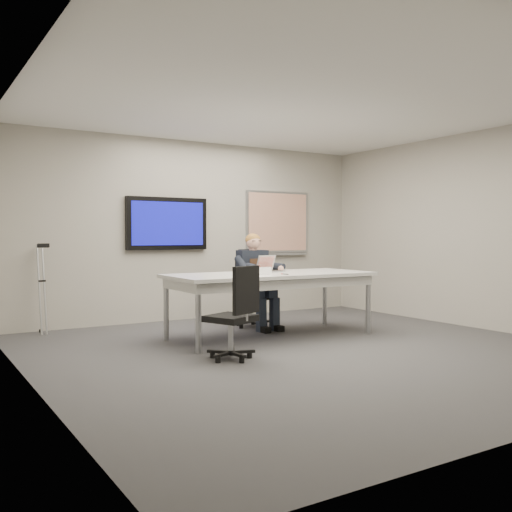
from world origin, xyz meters
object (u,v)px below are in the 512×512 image
conference_table (271,280)px  laptop (269,268)px  seated_person (259,290)px  office_chair_far (251,305)px  office_chair_near (234,330)px

conference_table → laptop: bearing=61.5°
conference_table → seated_person: 0.70m
conference_table → office_chair_far: bearing=76.0°
office_chair_near → seated_person: size_ratio=0.74×
seated_person → laptop: bearing=-95.0°
office_chair_far → office_chair_near: 2.26m
office_chair_far → laptop: laptop is taller
office_chair_far → seated_person: size_ratio=0.74×
seated_person → office_chair_far: bearing=92.5°
office_chair_near → seated_person: (1.30, 1.59, 0.23)m
office_chair_far → laptop: size_ratio=2.91×
laptop → conference_table: bearing=-129.7°
seated_person → laptop: 0.52m
seated_person → laptop: (-0.07, -0.38, 0.34)m
office_chair_near → laptop: 1.81m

